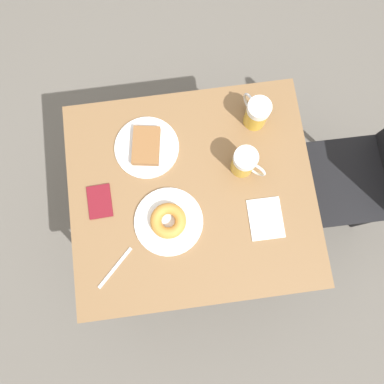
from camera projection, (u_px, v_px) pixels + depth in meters
name	position (u px, v px, depth m)	size (l,w,h in m)	color
ground_plane	(192.00, 217.00, 2.13)	(8.00, 8.00, 0.00)	#666059
table	(192.00, 196.00, 1.47)	(0.83, 0.93, 0.73)	olive
chair	(382.00, 172.00, 1.59)	(0.41, 0.41, 0.96)	black
plate_with_cake	(147.00, 147.00, 1.43)	(0.25, 0.25, 0.04)	white
plate_with_donut	(168.00, 221.00, 1.37)	(0.26, 0.26, 0.05)	white
beer_mug_left	(256.00, 113.00, 1.40)	(0.13, 0.09, 0.14)	gold
beer_mug_center	(245.00, 163.00, 1.36)	(0.11, 0.12, 0.14)	gold
napkin_folded	(266.00, 219.00, 1.39)	(0.16, 0.13, 0.00)	white
fork	(115.00, 268.00, 1.36)	(0.14, 0.14, 0.00)	silver
passport_near_edge	(100.00, 202.00, 1.40)	(0.13, 0.09, 0.01)	maroon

